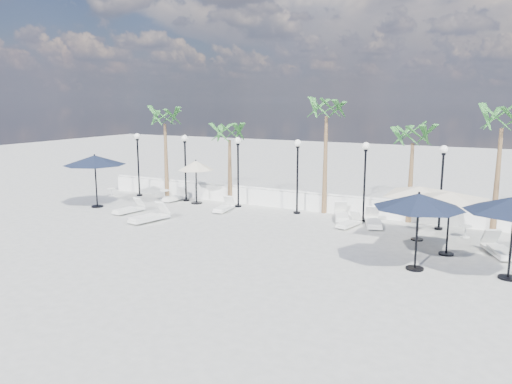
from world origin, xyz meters
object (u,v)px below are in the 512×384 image
at_px(lounger_6, 341,215).
at_px(parasol_navy_mid, 419,201).
at_px(parasol_navy_left, 95,160).
at_px(parasol_cream_small, 196,166).
at_px(lounger_1, 176,197).
at_px(lounger_2, 150,216).
at_px(parasol_cream_sq_a, 420,187).
at_px(lounger_5, 349,223).
at_px(parasol_cream_sq_b, 450,192).
at_px(lounger_0, 129,209).
at_px(lounger_3, 224,207).
at_px(lounger_7, 499,249).
at_px(lounger_4, 373,221).

bearing_deg(lounger_6, parasol_navy_mid, -73.82).
bearing_deg(parasol_navy_left, parasol_cream_small, 37.84).
relative_size(lounger_1, lounger_2, 0.80).
bearing_deg(parasol_cream_small, parasol_navy_mid, -23.92).
bearing_deg(parasol_cream_sq_a, lounger_5, 166.41).
height_order(lounger_5, parasol_cream_sq_b, parasol_cream_sq_b).
bearing_deg(lounger_0, lounger_3, 42.49).
distance_m(lounger_3, lounger_7, 13.29).
xyz_separation_m(lounger_4, parasol_cream_small, (-10.28, 0.56, 1.90)).
relative_size(lounger_1, parasol_cream_sq_b, 0.34).
bearing_deg(parasol_cream_small, lounger_2, -84.38).
distance_m(lounger_5, parasol_cream_sq_b, 5.58).
height_order(lounger_3, parasol_cream_sq_b, parasol_cream_sq_b).
height_order(lounger_0, lounger_3, lounger_0).
relative_size(lounger_7, parasol_navy_mid, 0.69).
height_order(lounger_6, lounger_7, lounger_7).
bearing_deg(lounger_4, lounger_7, -41.26).
bearing_deg(parasol_cream_sq_a, lounger_7, -13.95).
relative_size(lounger_1, parasol_cream_small, 0.70).
bearing_deg(lounger_1, lounger_7, -3.41).
xyz_separation_m(lounger_1, parasol_cream_sq_a, (14.00, -1.98, 2.06)).
relative_size(lounger_0, lounger_5, 1.08).
distance_m(lounger_2, parasol_navy_left, 5.46).
height_order(lounger_4, parasol_navy_mid, parasol_navy_mid).
bearing_deg(lounger_2, parasol_cream_sq_b, 16.78).
bearing_deg(lounger_5, lounger_1, -174.38).
bearing_deg(lounger_2, lounger_1, 124.50).
relative_size(lounger_0, lounger_4, 0.87).
distance_m(lounger_5, lounger_6, 1.43).
bearing_deg(lounger_3, lounger_7, -15.51).
relative_size(lounger_5, parasol_cream_small, 0.67).
relative_size(lounger_4, lounger_6, 1.03).
bearing_deg(lounger_6, parasol_cream_sq_b, -55.60).
bearing_deg(parasol_cream_small, lounger_5, -7.26).
relative_size(lounger_1, lounger_4, 0.84).
bearing_deg(lounger_3, lounger_4, -4.73).
height_order(lounger_7, parasol_cream_small, parasol_cream_small).
distance_m(lounger_6, lounger_7, 7.60).
bearing_deg(lounger_6, lounger_3, 167.92).
height_order(lounger_5, lounger_6, lounger_6).
height_order(lounger_2, parasol_cream_small, parasol_cream_small).
height_order(parasol_cream_sq_b, parasol_cream_small, parasol_cream_sq_b).
xyz_separation_m(lounger_0, lounger_6, (10.25, 3.73, 0.02)).
bearing_deg(parasol_cream_sq_a, lounger_0, -172.98).
distance_m(lounger_7, parasol_navy_left, 20.08).
xyz_separation_m(lounger_3, parasol_cream_sq_b, (11.41, -2.50, 2.21)).
distance_m(lounger_3, parasol_navy_left, 7.52).
height_order(lounger_2, parasol_cream_sq_a, parasol_cream_sq_a).
bearing_deg(parasol_cream_small, lounger_6, 0.13).
bearing_deg(lounger_1, lounger_6, 5.73).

